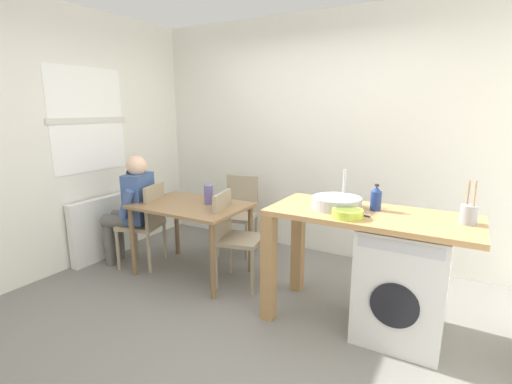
{
  "coord_description": "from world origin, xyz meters",
  "views": [
    {
      "loc": [
        1.5,
        -2.34,
        1.68
      ],
      "look_at": [
        -0.1,
        0.45,
        0.96
      ],
      "focal_mm": 26.25,
      "sensor_mm": 36.0,
      "label": 1
    }
  ],
  "objects_px": {
    "dining_table": "(191,213)",
    "vase": "(209,195)",
    "seated_person": "(132,205)",
    "chair_person_seat": "(147,220)",
    "bottle_tall_green": "(376,198)",
    "chair_opposite": "(233,233)",
    "mixing_bowl": "(348,213)",
    "utensil_crock": "(469,214)",
    "washing_machine": "(402,282)",
    "chair_spare_by_wall": "(239,210)"
  },
  "relations": [
    {
      "from": "dining_table",
      "to": "washing_machine",
      "type": "relative_size",
      "value": 1.28
    },
    {
      "from": "chair_opposite",
      "to": "bottle_tall_green",
      "type": "height_order",
      "value": "bottle_tall_green"
    },
    {
      "from": "chair_spare_by_wall",
      "to": "bottle_tall_green",
      "type": "bearing_deg",
      "value": 144.49
    },
    {
      "from": "chair_opposite",
      "to": "seated_person",
      "type": "relative_size",
      "value": 0.75
    },
    {
      "from": "dining_table",
      "to": "seated_person",
      "type": "distance_m",
      "value": 0.71
    },
    {
      "from": "chair_opposite",
      "to": "mixing_bowl",
      "type": "bearing_deg",
      "value": 63.21
    },
    {
      "from": "seated_person",
      "to": "washing_machine",
      "type": "bearing_deg",
      "value": -105.76
    },
    {
      "from": "dining_table",
      "to": "vase",
      "type": "distance_m",
      "value": 0.26
    },
    {
      "from": "dining_table",
      "to": "vase",
      "type": "height_order",
      "value": "vase"
    },
    {
      "from": "dining_table",
      "to": "chair_opposite",
      "type": "xyz_separation_m",
      "value": [
        0.48,
        0.03,
        -0.14
      ]
    },
    {
      "from": "utensil_crock",
      "to": "vase",
      "type": "relative_size",
      "value": 1.56
    },
    {
      "from": "chair_spare_by_wall",
      "to": "mixing_bowl",
      "type": "xyz_separation_m",
      "value": [
        1.58,
        -1.05,
        0.45
      ]
    },
    {
      "from": "mixing_bowl",
      "to": "dining_table",
      "type": "bearing_deg",
      "value": 170.64
    },
    {
      "from": "mixing_bowl",
      "to": "chair_person_seat",
      "type": "bearing_deg",
      "value": 174.95
    },
    {
      "from": "chair_opposite",
      "to": "seated_person",
      "type": "height_order",
      "value": "seated_person"
    },
    {
      "from": "bottle_tall_green",
      "to": "vase",
      "type": "bearing_deg",
      "value": 177.35
    },
    {
      "from": "seated_person",
      "to": "chair_opposite",
      "type": "bearing_deg",
      "value": -99.1
    },
    {
      "from": "utensil_crock",
      "to": "bottle_tall_green",
      "type": "bearing_deg",
      "value": 175.57
    },
    {
      "from": "dining_table",
      "to": "bottle_tall_green",
      "type": "xyz_separation_m",
      "value": [
        1.79,
        0.02,
        0.37
      ]
    },
    {
      "from": "bottle_tall_green",
      "to": "vase",
      "type": "distance_m",
      "value": 1.65
    },
    {
      "from": "utensil_crock",
      "to": "washing_machine",
      "type": "bearing_deg",
      "value": -171.9
    },
    {
      "from": "chair_person_seat",
      "to": "utensil_crock",
      "type": "relative_size",
      "value": 3.0
    },
    {
      "from": "bottle_tall_green",
      "to": "utensil_crock",
      "type": "height_order",
      "value": "utensil_crock"
    },
    {
      "from": "seated_person",
      "to": "mixing_bowl",
      "type": "relative_size",
      "value": 5.48
    },
    {
      "from": "chair_person_seat",
      "to": "utensil_crock",
      "type": "bearing_deg",
      "value": -105.72
    },
    {
      "from": "seated_person",
      "to": "utensil_crock",
      "type": "xyz_separation_m",
      "value": [
        3.11,
        0.1,
        0.32
      ]
    },
    {
      "from": "chair_person_seat",
      "to": "vase",
      "type": "height_order",
      "value": "vase"
    },
    {
      "from": "utensil_crock",
      "to": "vase",
      "type": "bearing_deg",
      "value": 176.86
    },
    {
      "from": "chair_spare_by_wall",
      "to": "vase",
      "type": "xyz_separation_m",
      "value": [
        0.07,
        -0.67,
        0.33
      ]
    },
    {
      "from": "dining_table",
      "to": "chair_opposite",
      "type": "height_order",
      "value": "chair_opposite"
    },
    {
      "from": "chair_person_seat",
      "to": "chair_opposite",
      "type": "bearing_deg",
      "value": -100.51
    },
    {
      "from": "dining_table",
      "to": "bottle_tall_green",
      "type": "height_order",
      "value": "bottle_tall_green"
    },
    {
      "from": "washing_machine",
      "to": "utensil_crock",
      "type": "xyz_separation_m",
      "value": [
        0.37,
        0.05,
        0.56
      ]
    },
    {
      "from": "dining_table",
      "to": "chair_opposite",
      "type": "bearing_deg",
      "value": 4.11
    },
    {
      "from": "bottle_tall_green",
      "to": "chair_opposite",
      "type": "bearing_deg",
      "value": 179.56
    },
    {
      "from": "dining_table",
      "to": "chair_person_seat",
      "type": "distance_m",
      "value": 0.57
    },
    {
      "from": "chair_opposite",
      "to": "dining_table",
      "type": "bearing_deg",
      "value": -98.09
    },
    {
      "from": "chair_opposite",
      "to": "vase",
      "type": "bearing_deg",
      "value": -113.56
    },
    {
      "from": "bottle_tall_green",
      "to": "chair_spare_by_wall",
      "type": "bearing_deg",
      "value": 156.28
    },
    {
      "from": "bottle_tall_green",
      "to": "mixing_bowl",
      "type": "distance_m",
      "value": 0.33
    },
    {
      "from": "bottle_tall_green",
      "to": "utensil_crock",
      "type": "distance_m",
      "value": 0.62
    },
    {
      "from": "mixing_bowl",
      "to": "vase",
      "type": "height_order",
      "value": "mixing_bowl"
    },
    {
      "from": "seated_person",
      "to": "washing_machine",
      "type": "distance_m",
      "value": 2.75
    },
    {
      "from": "chair_person_seat",
      "to": "bottle_tall_green",
      "type": "height_order",
      "value": "bottle_tall_green"
    },
    {
      "from": "chair_person_seat",
      "to": "chair_spare_by_wall",
      "type": "relative_size",
      "value": 1.0
    },
    {
      "from": "chair_opposite",
      "to": "mixing_bowl",
      "type": "height_order",
      "value": "mixing_bowl"
    },
    {
      "from": "dining_table",
      "to": "seated_person",
      "type": "relative_size",
      "value": 0.92
    },
    {
      "from": "washing_machine",
      "to": "mixing_bowl",
      "type": "height_order",
      "value": "mixing_bowl"
    },
    {
      "from": "washing_machine",
      "to": "vase",
      "type": "relative_size",
      "value": 4.47
    },
    {
      "from": "bottle_tall_green",
      "to": "utensil_crock",
      "type": "bearing_deg",
      "value": -4.43
    }
  ]
}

